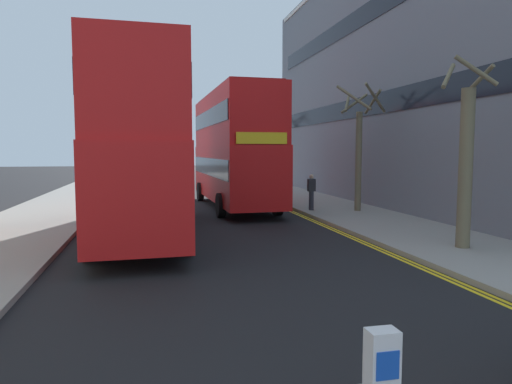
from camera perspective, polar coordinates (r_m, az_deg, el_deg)
sidewalk_right at (r=18.22m, az=15.10°, el=-3.68°), size 4.00×80.00×0.14m
sidewalk_left at (r=16.75m, az=-28.40°, el=-4.89°), size 4.00×80.00×0.14m
kerb_line_outer at (r=15.54m, az=11.69°, el=-5.35°), size 0.10×56.00×0.01m
kerb_line_inner at (r=15.48m, az=11.15°, el=-5.39°), size 0.10×56.00×0.01m
double_decker_bus_away at (r=15.59m, az=-14.64°, el=5.79°), size 3.00×10.86×5.64m
double_decker_bus_oncoming at (r=22.75m, az=-2.80°, el=5.69°), size 2.99×10.86×5.64m
pedestrian_far at (r=20.78m, az=6.91°, el=0.07°), size 0.34×0.22×1.62m
street_tree_near at (r=13.75m, az=24.65°, el=3.45°), size 1.32×1.57×5.14m
street_tree_mid at (r=36.34m, az=2.44°, el=5.37°), size 1.86×2.01×5.98m
street_tree_far at (r=20.83m, az=12.72°, el=5.53°), size 2.26×1.93×5.51m
townhouse_terrace_right at (r=27.47m, az=22.20°, el=12.78°), size 10.08×28.00×13.27m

